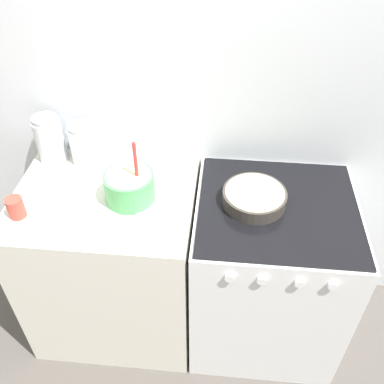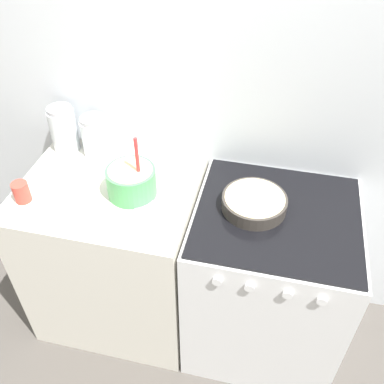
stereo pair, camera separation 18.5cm
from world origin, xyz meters
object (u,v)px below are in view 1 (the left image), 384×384
Objects in this scene: storage_jar_middle at (84,146)px; tin_can at (16,208)px; storage_jar_left at (50,142)px; mixing_bowl at (130,185)px; stove at (266,272)px; baking_pan at (254,197)px.

storage_jar_middle is 0.45m from tin_can.
storage_jar_left is at bearing 88.02° from tin_can.
mixing_bowl reaches higher than storage_jar_left.
tin_can is (-1.10, -0.16, 0.51)m from stove.
storage_jar_middle is at bearing 136.60° from mixing_bowl.
tin_can reaches higher than stove.
storage_jar_left is at bearing 149.57° from mixing_bowl.
baking_pan is 2.95× the size of tin_can.
storage_jar_left is (-1.09, 0.25, 0.56)m from stove.
stove is 3.03× the size of mixing_bowl.
stove is 0.50m from baking_pan.
baking_pan is (0.54, 0.02, -0.04)m from mixing_bowl.
mixing_bowl is 3.20× the size of tin_can.
mixing_bowl is 1.08× the size of baking_pan.
tin_can reaches higher than baking_pan.
tin_can is at bearing -169.89° from baking_pan.
storage_jar_left is (-0.44, 0.26, 0.02)m from mixing_bowl.
storage_jar_middle is 2.14× the size of tin_can.
mixing_bowl reaches higher than baking_pan.
baking_pan is 1.01m from storage_jar_left.
baking_pan is at bearing 2.53° from mixing_bowl.
storage_jar_left reaches higher than baking_pan.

